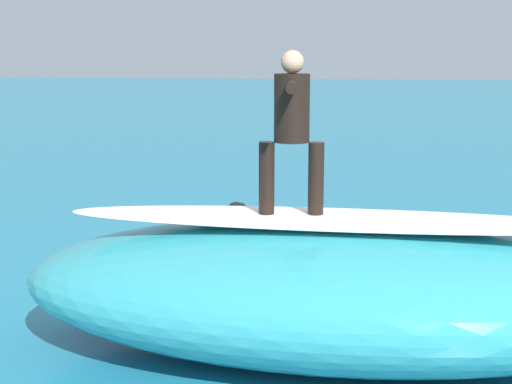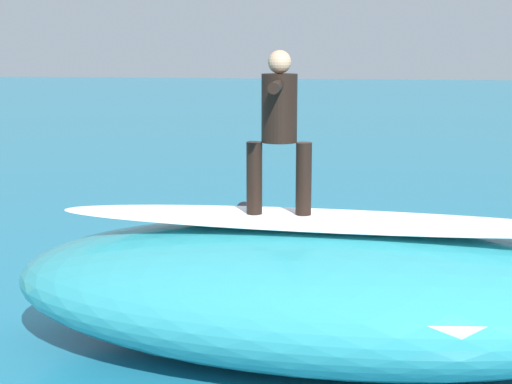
# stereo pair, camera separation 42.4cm
# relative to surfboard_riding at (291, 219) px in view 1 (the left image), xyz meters

# --- Properties ---
(ground_plane) EXTENTS (120.00, 120.00, 0.00)m
(ground_plane) POSITION_rel_surfboard_riding_xyz_m (0.08, -2.40, -1.30)
(ground_plane) COLOR teal
(wave_crest) EXTENTS (6.06, 2.80, 1.27)m
(wave_crest) POSITION_rel_surfboard_riding_xyz_m (-0.44, 0.01, -0.67)
(wave_crest) COLOR teal
(wave_crest) RESTS_ON ground_plane
(wave_foam_lip) EXTENTS (5.12, 1.05, 0.08)m
(wave_foam_lip) POSITION_rel_surfboard_riding_xyz_m (-0.44, 0.01, 0.01)
(wave_foam_lip) COLOR white
(wave_foam_lip) RESTS_ON wave_crest
(surfboard_riding) EXTENTS (2.11, 0.69, 0.07)m
(surfboard_riding) POSITION_rel_surfboard_riding_xyz_m (0.00, 0.00, 0.00)
(surfboard_riding) COLOR silver
(surfboard_riding) RESTS_ON wave_crest
(surfer_riding) EXTENTS (0.60, 1.42, 1.50)m
(surfer_riding) POSITION_rel_surfboard_riding_xyz_m (-0.00, 0.00, 0.91)
(surfer_riding) COLOR black
(surfer_riding) RESTS_ON surfboard_riding
(surfboard_paddling) EXTENTS (0.77, 2.22, 0.08)m
(surfboard_paddling) POSITION_rel_surfboard_riding_xyz_m (1.27, -4.87, -1.26)
(surfboard_paddling) COLOR #EAE5C6
(surfboard_paddling) RESTS_ON ground_plane
(surfer_paddling) EXTENTS (0.48, 1.66, 0.30)m
(surfer_paddling) POSITION_rel_surfboard_riding_xyz_m (1.29, -4.99, -1.10)
(surfer_paddling) COLOR black
(surfer_paddling) RESTS_ON surfboard_paddling
(foam_patch_mid) EXTENTS (1.20, 1.19, 0.14)m
(foam_patch_mid) POSITION_rel_surfboard_riding_xyz_m (2.44, -1.87, -1.23)
(foam_patch_mid) COLOR white
(foam_patch_mid) RESTS_ON ground_plane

